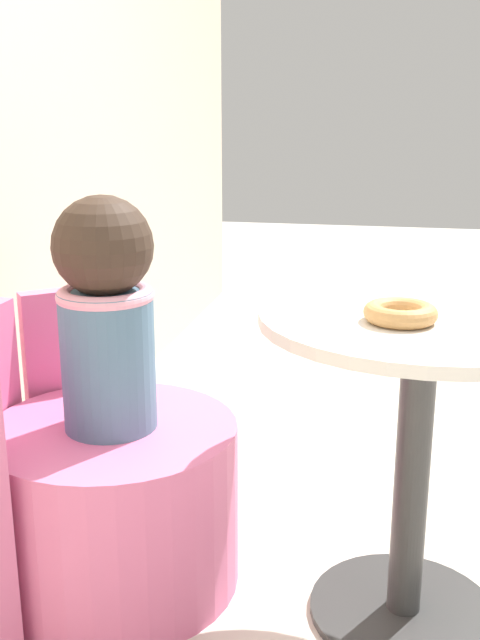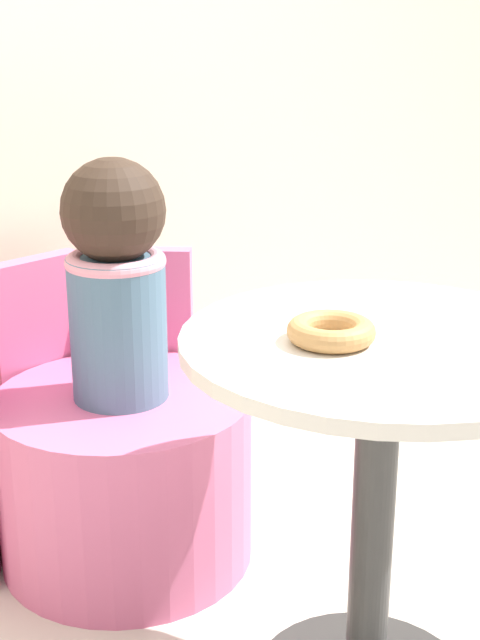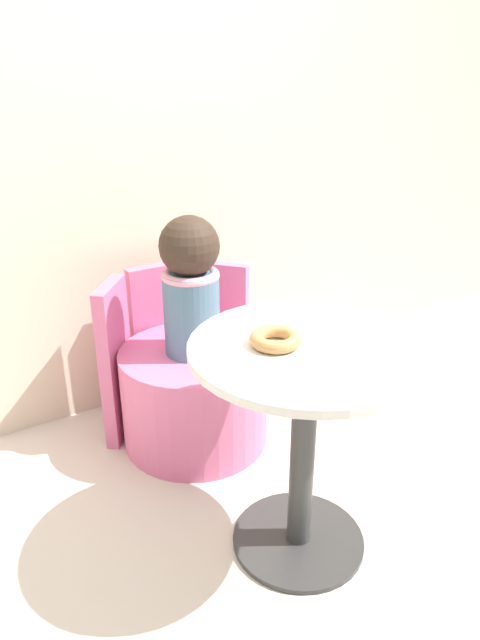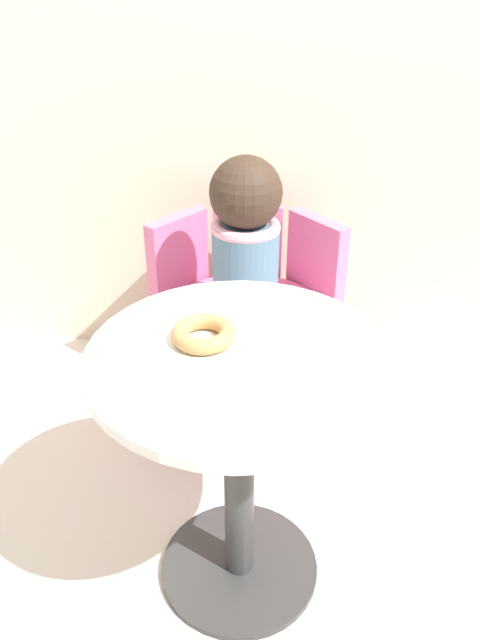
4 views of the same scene
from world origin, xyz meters
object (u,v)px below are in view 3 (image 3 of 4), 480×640
child_figure (191,284)px  donut (275,339)px  round_table (304,408)px  tub_chair (195,396)px

child_figure → donut: bearing=-96.8°
round_table → tub_chair: 0.73m
tub_chair → child_figure: size_ratio=1.10×
round_table → donut: size_ratio=4.97×
round_table → tub_chair: (-0.00, 0.66, -0.30)m
tub_chair → donut: 0.81m
round_table → child_figure: (-0.00, 0.66, 0.17)m
tub_chair → donut: size_ratio=4.09×
tub_chair → child_figure: 0.47m
child_figure → round_table: bearing=-89.7°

